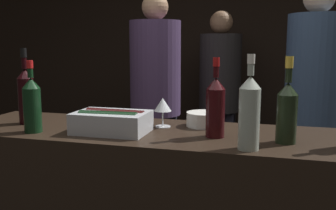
% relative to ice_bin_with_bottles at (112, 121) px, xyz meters
% --- Properties ---
extents(wall_back_chalkboard, '(6.40, 0.06, 2.80)m').
position_rel_ice_bin_with_bottles_xyz_m(wall_back_chalkboard, '(0.24, 2.51, 0.36)').
color(wall_back_chalkboard, black).
rests_on(wall_back_chalkboard, ground_plane).
extents(ice_bin_with_bottles, '(0.33, 0.22, 0.10)m').
position_rel_ice_bin_with_bottles_xyz_m(ice_bin_with_bottles, '(0.00, 0.00, 0.00)').
color(ice_bin_with_bottles, '#B7BABF').
rests_on(ice_bin_with_bottles, bar_counter).
extents(bowl_white, '(0.17, 0.17, 0.07)m').
position_rel_ice_bin_with_bottles_xyz_m(bowl_white, '(0.38, 0.24, -0.02)').
color(bowl_white, silver).
rests_on(bowl_white, bar_counter).
extents(wine_glass, '(0.09, 0.09, 0.14)m').
position_rel_ice_bin_with_bottles_xyz_m(wine_glass, '(0.19, 0.17, 0.05)').
color(wine_glass, silver).
rests_on(wine_glass, bar_counter).
extents(red_wine_bottle_tall, '(0.08, 0.08, 0.34)m').
position_rel_ice_bin_with_bottles_xyz_m(red_wine_bottle_tall, '(0.47, 0.04, 0.08)').
color(red_wine_bottle_tall, black).
rests_on(red_wine_bottle_tall, bar_counter).
extents(champagne_bottle, '(0.08, 0.08, 0.35)m').
position_rel_ice_bin_with_bottles_xyz_m(champagne_bottle, '(0.76, 0.01, 0.08)').
color(champagne_bottle, black).
rests_on(champagne_bottle, bar_counter).
extents(red_wine_bottle_black_foil, '(0.08, 0.08, 0.38)m').
position_rel_ice_bin_with_bottles_xyz_m(red_wine_bottle_black_foil, '(-0.50, 0.07, 0.10)').
color(red_wine_bottle_black_foil, black).
rests_on(red_wine_bottle_black_foil, bar_counter).
extents(white_wine_bottle, '(0.08, 0.08, 0.36)m').
position_rel_ice_bin_with_bottles_xyz_m(white_wine_bottle, '(0.62, -0.13, 0.10)').
color(white_wine_bottle, '#9EA899').
rests_on(white_wine_bottle, bar_counter).
extents(red_wine_bottle_burgundy, '(0.08, 0.08, 0.33)m').
position_rel_ice_bin_with_bottles_xyz_m(red_wine_bottle_burgundy, '(-0.35, -0.09, 0.08)').
color(red_wine_bottle_burgundy, black).
rests_on(red_wine_bottle_burgundy, bar_counter).
extents(person_in_hoodie, '(0.41, 0.41, 1.79)m').
position_rel_ice_bin_with_bottles_xyz_m(person_in_hoodie, '(-0.21, 1.34, -0.05)').
color(person_in_hoodie, black).
rests_on(person_in_hoodie, ground_plane).
extents(person_blond_tee, '(0.39, 0.39, 1.70)m').
position_rel_ice_bin_with_bottles_xyz_m(person_blond_tee, '(0.24, 1.95, -0.10)').
color(person_blond_tee, black).
rests_on(person_blond_tee, ground_plane).
extents(person_grey_polo, '(0.39, 0.39, 1.81)m').
position_rel_ice_bin_with_bottles_xyz_m(person_grey_polo, '(0.99, 1.22, -0.04)').
color(person_grey_polo, black).
rests_on(person_grey_polo, ground_plane).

